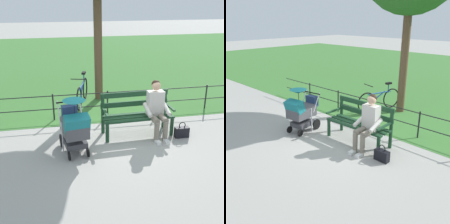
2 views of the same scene
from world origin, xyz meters
The scene contains 8 objects.
ground_plane centered at (0.00, 0.00, 0.00)m, with size 60.00×60.00×0.00m, color #9E9B93.
grass_lawn centered at (0.00, -8.80, 0.00)m, with size 40.00×16.00×0.01m, color #3D7533.
park_bench centered at (-0.46, -0.12, 0.53)m, with size 1.62×0.65×0.96m.
person_on_bench centered at (-0.87, 0.11, 0.68)m, with size 0.54×0.74×1.28m.
stroller centered at (0.99, 0.52, 0.59)m, with size 0.62×0.94×1.15m.
handbag centered at (-1.42, 0.31, 0.13)m, with size 0.32×0.14×0.37m.
park_fence centered at (-0.29, -1.24, 0.42)m, with size 8.40×0.04×0.70m.
bicycle centered at (0.56, -2.28, 0.36)m, with size 0.58×1.61×0.89m.
Camera 1 is at (1.29, 5.87, 3.02)m, focal length 47.13 mm.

